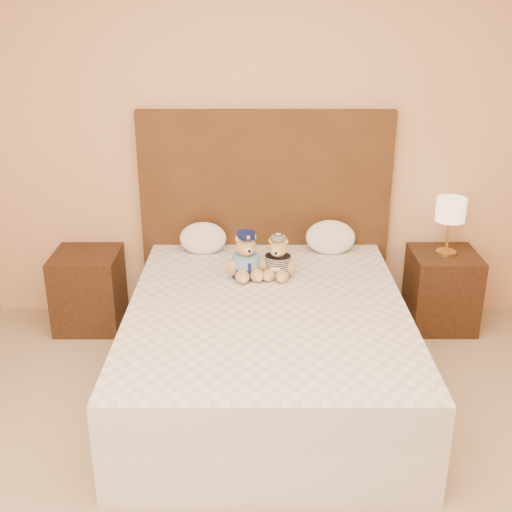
{
  "coord_description": "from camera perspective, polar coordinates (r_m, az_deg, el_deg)",
  "views": [
    {
      "loc": [
        -0.07,
        -2.12,
        2.19
      ],
      "look_at": [
        -0.07,
        1.45,
        0.75
      ],
      "focal_mm": 45.0,
      "sensor_mm": 36.0,
      "label": 1
    }
  ],
  "objects": [
    {
      "name": "teddy_police",
      "position": [
        4.01,
        -0.89,
        0.09
      ],
      "size": [
        0.32,
        0.31,
        0.3
      ],
      "primitive_type": null,
      "rotation": [
        0.0,
        0.0,
        0.27
      ],
      "color": "#AB7E42",
      "rests_on": "bed"
    },
    {
      "name": "pillow_left",
      "position": [
        4.44,
        -4.73,
        1.72
      ],
      "size": [
        0.32,
        0.21,
        0.23
      ],
      "primitive_type": "ellipsoid",
      "color": "white",
      "rests_on": "bed"
    },
    {
      "name": "bed",
      "position": [
        3.83,
        0.99,
        -8.06
      ],
      "size": [
        1.6,
        2.0,
        0.55
      ],
      "color": "white",
      "rests_on": "ground"
    },
    {
      "name": "nightstand_left",
      "position": [
        4.69,
        -14.65,
        -2.92
      ],
      "size": [
        0.45,
        0.45,
        0.55
      ],
      "primitive_type": "cube",
      "color": "#3B2412",
      "rests_on": "ground"
    },
    {
      "name": "headboard",
      "position": [
        4.56,
        0.81,
        3.53
      ],
      "size": [
        1.75,
        0.08,
        1.5
      ],
      "primitive_type": "cube",
      "color": "#4D3017",
      "rests_on": "ground"
    },
    {
      "name": "nightstand_right",
      "position": [
        4.73,
        16.16,
        -2.88
      ],
      "size": [
        0.45,
        0.45,
        0.55
      ],
      "primitive_type": "cube",
      "color": "#3B2412",
      "rests_on": "ground"
    },
    {
      "name": "room_walls",
      "position": [
        2.61,
        1.5,
        13.47
      ],
      "size": [
        4.04,
        4.52,
        2.72
      ],
      "color": "#E1AC7B",
      "rests_on": "ground"
    },
    {
      "name": "lamp",
      "position": [
        4.53,
        16.92,
        3.72
      ],
      "size": [
        0.2,
        0.2,
        0.4
      ],
      "color": "gold",
      "rests_on": "nightstand_right"
    },
    {
      "name": "teddy_prisoner",
      "position": [
        4.02,
        1.97,
        -0.1
      ],
      "size": [
        0.28,
        0.27,
        0.27
      ],
      "primitive_type": null,
      "rotation": [
        0.0,
        0.0,
        -0.23
      ],
      "color": "#AB7E42",
      "rests_on": "bed"
    },
    {
      "name": "pillow_right",
      "position": [
        4.45,
        6.64,
        1.8
      ],
      "size": [
        0.34,
        0.22,
        0.24
      ],
      "primitive_type": "ellipsoid",
      "color": "white",
      "rests_on": "bed"
    }
  ]
}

